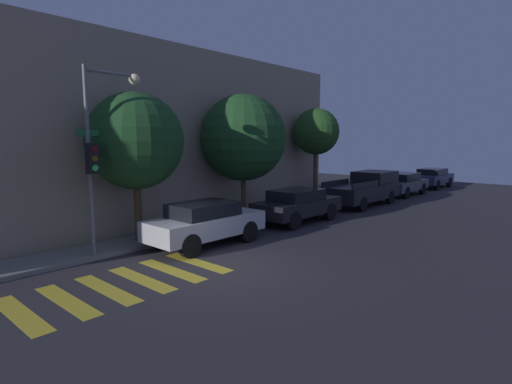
{
  "coord_description": "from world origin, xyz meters",
  "views": [
    {
      "loc": [
        -7.47,
        -8.07,
        3.56
      ],
      "look_at": [
        3.86,
        2.1,
        1.6
      ],
      "focal_mm": 28.0,
      "sensor_mm": 36.0,
      "label": 1
    }
  ],
  "objects_px": {
    "sedan_middle": "(297,204)",
    "traffic_light_pole": "(101,139)",
    "tree_midblock": "(243,138)",
    "tree_far_end": "(316,132)",
    "pickup_truck": "(365,188)",
    "sedan_far_end": "(403,183)",
    "sedan_near_corner": "(205,222)",
    "sedan_tail_of_row": "(433,177)",
    "tree_near_corner": "(135,141)"
  },
  "relations": [
    {
      "from": "traffic_light_pole",
      "to": "pickup_truck",
      "type": "bearing_deg",
      "value": -4.99
    },
    {
      "from": "pickup_truck",
      "to": "tree_far_end",
      "type": "relative_size",
      "value": 1.03
    },
    {
      "from": "sedan_far_end",
      "to": "tree_far_end",
      "type": "xyz_separation_m",
      "value": [
        -7.41,
        1.9,
        3.23
      ]
    },
    {
      "from": "sedan_far_end",
      "to": "tree_midblock",
      "type": "xyz_separation_m",
      "value": [
        -13.08,
        1.9,
        2.88
      ]
    },
    {
      "from": "sedan_middle",
      "to": "sedan_far_end",
      "type": "bearing_deg",
      "value": -0.0
    },
    {
      "from": "tree_near_corner",
      "to": "tree_midblock",
      "type": "xyz_separation_m",
      "value": [
        5.27,
        0.0,
        0.14
      ]
    },
    {
      "from": "sedan_middle",
      "to": "pickup_truck",
      "type": "distance_m",
      "value": 6.36
    },
    {
      "from": "traffic_light_pole",
      "to": "tree_near_corner",
      "type": "distance_m",
      "value": 1.64
    },
    {
      "from": "tree_midblock",
      "to": "tree_far_end",
      "type": "height_order",
      "value": "tree_midblock"
    },
    {
      "from": "sedan_far_end",
      "to": "tree_far_end",
      "type": "height_order",
      "value": "tree_far_end"
    },
    {
      "from": "sedan_middle",
      "to": "sedan_tail_of_row",
      "type": "distance_m",
      "value": 17.4
    },
    {
      "from": "pickup_truck",
      "to": "tree_near_corner",
      "type": "height_order",
      "value": "tree_near_corner"
    },
    {
      "from": "pickup_truck",
      "to": "tree_far_end",
      "type": "height_order",
      "value": "tree_far_end"
    },
    {
      "from": "sedan_near_corner",
      "to": "sedan_far_end",
      "type": "xyz_separation_m",
      "value": [
        16.95,
        -0.0,
        -0.01
      ]
    },
    {
      "from": "traffic_light_pole",
      "to": "tree_far_end",
      "type": "relative_size",
      "value": 1.08
    },
    {
      "from": "sedan_tail_of_row",
      "to": "tree_midblock",
      "type": "relative_size",
      "value": 0.82
    },
    {
      "from": "sedan_near_corner",
      "to": "tree_near_corner",
      "type": "relative_size",
      "value": 0.81
    },
    {
      "from": "sedan_tail_of_row",
      "to": "tree_far_end",
      "type": "height_order",
      "value": "tree_far_end"
    },
    {
      "from": "tree_far_end",
      "to": "traffic_light_pole",
      "type": "bearing_deg",
      "value": -177.11
    },
    {
      "from": "sedan_near_corner",
      "to": "tree_midblock",
      "type": "relative_size",
      "value": 0.76
    },
    {
      "from": "sedan_tail_of_row",
      "to": "tree_far_end",
      "type": "distance_m",
      "value": 13.69
    },
    {
      "from": "sedan_near_corner",
      "to": "pickup_truck",
      "type": "relative_size",
      "value": 0.78
    },
    {
      "from": "sedan_near_corner",
      "to": "sedan_tail_of_row",
      "type": "relative_size",
      "value": 0.92
    },
    {
      "from": "sedan_middle",
      "to": "sedan_far_end",
      "type": "xyz_separation_m",
      "value": [
        11.65,
        -0.0,
        0.0
      ]
    },
    {
      "from": "sedan_near_corner",
      "to": "tree_far_end",
      "type": "relative_size",
      "value": 0.8
    },
    {
      "from": "sedan_far_end",
      "to": "tree_near_corner",
      "type": "distance_m",
      "value": 18.64
    },
    {
      "from": "traffic_light_pole",
      "to": "sedan_far_end",
      "type": "relative_size",
      "value": 1.26
    },
    {
      "from": "sedan_middle",
      "to": "sedan_tail_of_row",
      "type": "xyz_separation_m",
      "value": [
        17.4,
        0.0,
        0.0
      ]
    },
    {
      "from": "pickup_truck",
      "to": "sedan_far_end",
      "type": "height_order",
      "value": "pickup_truck"
    },
    {
      "from": "sedan_middle",
      "to": "tree_far_end",
      "type": "xyz_separation_m",
      "value": [
        4.24,
        1.9,
        3.23
      ]
    },
    {
      "from": "tree_midblock",
      "to": "sedan_near_corner",
      "type": "bearing_deg",
      "value": -153.86
    },
    {
      "from": "tree_midblock",
      "to": "sedan_middle",
      "type": "bearing_deg",
      "value": -53.18
    },
    {
      "from": "traffic_light_pole",
      "to": "sedan_near_corner",
      "type": "bearing_deg",
      "value": -23.59
    },
    {
      "from": "sedan_far_end",
      "to": "tree_near_corner",
      "type": "bearing_deg",
      "value": 174.09
    },
    {
      "from": "sedan_near_corner",
      "to": "sedan_tail_of_row",
      "type": "xyz_separation_m",
      "value": [
        22.7,
        -0.0,
        -0.01
      ]
    },
    {
      "from": "traffic_light_pole",
      "to": "tree_midblock",
      "type": "distance_m",
      "value": 6.81
    },
    {
      "from": "sedan_middle",
      "to": "tree_near_corner",
      "type": "relative_size",
      "value": 0.85
    },
    {
      "from": "sedan_far_end",
      "to": "tree_far_end",
      "type": "bearing_deg",
      "value": 165.63
    },
    {
      "from": "sedan_tail_of_row",
      "to": "tree_far_end",
      "type": "bearing_deg",
      "value": 171.79
    },
    {
      "from": "sedan_middle",
      "to": "tree_far_end",
      "type": "height_order",
      "value": "tree_far_end"
    },
    {
      "from": "tree_midblock",
      "to": "tree_far_end",
      "type": "relative_size",
      "value": 1.05
    },
    {
      "from": "sedan_near_corner",
      "to": "tree_midblock",
      "type": "bearing_deg",
      "value": 26.14
    },
    {
      "from": "traffic_light_pole",
      "to": "pickup_truck",
      "type": "distance_m",
      "value": 14.86
    },
    {
      "from": "sedan_near_corner",
      "to": "pickup_truck",
      "type": "height_order",
      "value": "pickup_truck"
    },
    {
      "from": "sedan_middle",
      "to": "sedan_far_end",
      "type": "distance_m",
      "value": 11.65
    },
    {
      "from": "pickup_truck",
      "to": "tree_midblock",
      "type": "height_order",
      "value": "tree_midblock"
    },
    {
      "from": "traffic_light_pole",
      "to": "tree_near_corner",
      "type": "height_order",
      "value": "traffic_light_pole"
    },
    {
      "from": "sedan_middle",
      "to": "traffic_light_pole",
      "type": "bearing_deg",
      "value": 171.19
    },
    {
      "from": "tree_near_corner",
      "to": "tree_far_end",
      "type": "relative_size",
      "value": 0.98
    },
    {
      "from": "tree_far_end",
      "to": "tree_midblock",
      "type": "bearing_deg",
      "value": 180.0
    }
  ]
}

